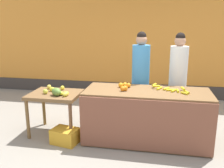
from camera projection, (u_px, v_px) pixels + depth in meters
The scene contains 11 objects.
ground_plane at pixel (127, 138), 4.44m from camera, with size 24.00×24.00×0.00m, color gray.
market_wall_back at pixel (141, 36), 6.72m from camera, with size 9.72×0.23×3.42m.
fruit_stall_counter at pixel (146, 116), 4.26m from camera, with size 2.12×0.86×0.91m.
side_table_wooden at pixel (55, 99), 4.52m from camera, with size 0.90×0.74×0.78m.
banana_bunch_pile at pixel (171, 89), 4.15m from camera, with size 0.62×0.47×0.07m.
orange_pile at pixel (124, 87), 4.26m from camera, with size 0.22×0.34×0.09m.
mango_papaya_pile at pixel (56, 91), 4.40m from camera, with size 0.60×0.58×0.14m.
vendor_woman_blue_shirt at pixel (140, 80), 4.82m from camera, with size 0.34×0.34×1.87m.
vendor_woman_white_shirt at pixel (178, 81), 4.77m from camera, with size 0.34×0.34×1.85m.
produce_crate at pixel (65, 136), 4.25m from camera, with size 0.44×0.32×0.26m, color gold.
produce_sack at pixel (103, 105), 5.32m from camera, with size 0.36×0.30×0.60m, color tan.
Camera 1 is at (0.49, -4.05, 2.04)m, focal length 39.49 mm.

